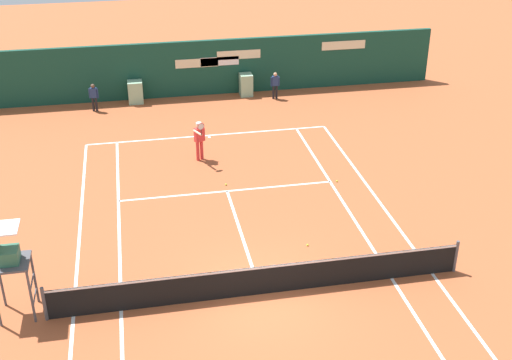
{
  "coord_description": "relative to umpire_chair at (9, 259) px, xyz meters",
  "views": [
    {
      "loc": [
        -3.14,
        -15.33,
        11.83
      ],
      "look_at": [
        0.94,
        5.57,
        0.8
      ],
      "focal_mm": 46.83,
      "sensor_mm": 36.0,
      "label": 1
    }
  ],
  "objects": [
    {
      "name": "tennis_net",
      "position": [
        6.76,
        -0.42,
        -1.31
      ],
      "size": [
        12.1,
        0.1,
        1.07
      ],
      "color": "#4C4C51",
      "rests_on": "ground_plane"
    },
    {
      "name": "ground_plane",
      "position": [
        6.76,
        0.15,
        -1.82
      ],
      "size": [
        80.0,
        80.0,
        0.01
      ],
      "color": "#A8512D"
    },
    {
      "name": "tennis_ball_near_service_line",
      "position": [
        6.79,
        6.45,
        -1.79
      ],
      "size": [
        0.07,
        0.07,
        0.07
      ],
      "primitive_type": "sphere",
      "color": "#CCE033",
      "rests_on": "ground_plane"
    },
    {
      "name": "ball_kid_centre_post",
      "position": [
        10.64,
        15.24,
        -1.03
      ],
      "size": [
        0.46,
        0.19,
        1.38
      ],
      "rotation": [
        0.0,
        0.0,
        3.14
      ],
      "color": "black",
      "rests_on": "ground_plane"
    },
    {
      "name": "ball_kid_right_post",
      "position": [
        1.78,
        15.24,
        -1.03
      ],
      "size": [
        0.45,
        0.22,
        1.36
      ],
      "rotation": [
        0.0,
        0.0,
        2.97
      ],
      "color": "black",
      "rests_on": "ground_plane"
    },
    {
      "name": "player_on_baseline",
      "position": [
        6.1,
        8.86,
        -0.83
      ],
      "size": [
        0.5,
        0.85,
        1.87
      ],
      "rotation": [
        0.0,
        0.0,
        3.58
      ],
      "color": "red",
      "rests_on": "ground_plane"
    },
    {
      "name": "umpire_chair",
      "position": [
        0.0,
        0.0,
        0.0
      ],
      "size": [
        1.0,
        1.0,
        2.79
      ],
      "rotation": [
        0.0,
        0.0,
        -1.57
      ],
      "color": "#47474C",
      "rests_on": "ground_plane"
    },
    {
      "name": "sponsor_back_wall",
      "position": [
        6.75,
        16.55,
        -0.46
      ],
      "size": [
        25.0,
        1.02,
        2.81
      ],
      "color": "#144233",
      "rests_on": "ground_plane"
    },
    {
      "name": "tennis_ball_mid_court",
      "position": [
        8.74,
        1.78,
        -1.79
      ],
      "size": [
        0.07,
        0.07,
        0.07
      ],
      "primitive_type": "sphere",
      "color": "#CCE033",
      "rests_on": "ground_plane"
    },
    {
      "name": "tennis_ball_by_sideline",
      "position": [
        11.01,
        5.91,
        -1.79
      ],
      "size": [
        0.07,
        0.07,
        0.07
      ],
      "primitive_type": "sphere",
      "color": "#CCE033",
      "rests_on": "ground_plane"
    }
  ]
}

